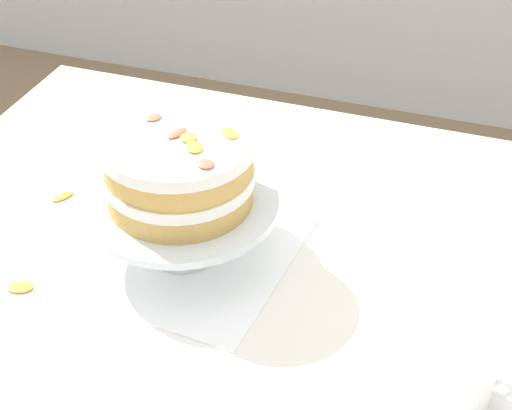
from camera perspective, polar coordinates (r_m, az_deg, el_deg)
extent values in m
cube|color=white|center=(1.23, 3.47, -5.76)|extent=(1.40, 1.00, 0.03)
cylinder|color=brown|center=(1.94, -10.73, -2.46)|extent=(0.06, 0.06, 0.71)
cube|color=white|center=(1.27, -5.06, -3.38)|extent=(0.35, 0.35, 0.00)
cylinder|color=silver|center=(1.26, -5.08, -3.15)|extent=(0.11, 0.11, 0.01)
cylinder|color=silver|center=(1.24, -5.18, -1.63)|extent=(0.03, 0.03, 0.07)
cylinder|color=silver|center=(1.21, -5.29, 0.00)|extent=(0.29, 0.29, 0.01)
cylinder|color=tan|center=(1.20, -5.35, 0.92)|extent=(0.21, 0.21, 0.04)
cylinder|color=white|center=(1.18, -5.42, 1.97)|extent=(0.22, 0.22, 0.02)
cylinder|color=tan|center=(1.17, -5.49, 3.06)|extent=(0.21, 0.21, 0.04)
cylinder|color=white|center=(1.15, -5.57, 4.18)|extent=(0.22, 0.22, 0.02)
ellipsoid|color=#E56B51|center=(1.20, -7.11, 6.04)|extent=(0.03, 0.03, 0.00)
ellipsoid|color=yellow|center=(1.15, -1.79, 5.00)|extent=(0.04, 0.04, 0.00)
ellipsoid|color=yellow|center=(1.12, -4.31, 4.02)|extent=(0.04, 0.04, 0.01)
ellipsoid|color=#E56B51|center=(1.16, -5.50, 4.98)|extent=(0.03, 0.04, 0.01)
ellipsoid|color=#E56B51|center=(1.09, -3.51, 2.87)|extent=(0.03, 0.03, 0.01)
ellipsoid|color=yellow|center=(1.15, -4.68, 4.73)|extent=(0.03, 0.03, 0.01)
cylinder|color=white|center=(1.09, 14.15, -12.85)|extent=(0.14, 0.14, 0.01)
cylinder|color=white|center=(1.07, 14.40, -11.76)|extent=(0.06, 0.06, 0.05)
torus|color=white|center=(1.06, 16.70, -12.10)|extent=(0.03, 0.01, 0.03)
ellipsoid|color=orange|center=(1.42, -13.25, 0.58)|extent=(0.04, 0.04, 0.00)
ellipsoid|color=orange|center=(1.25, -16.03, -5.48)|extent=(0.04, 0.04, 0.01)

